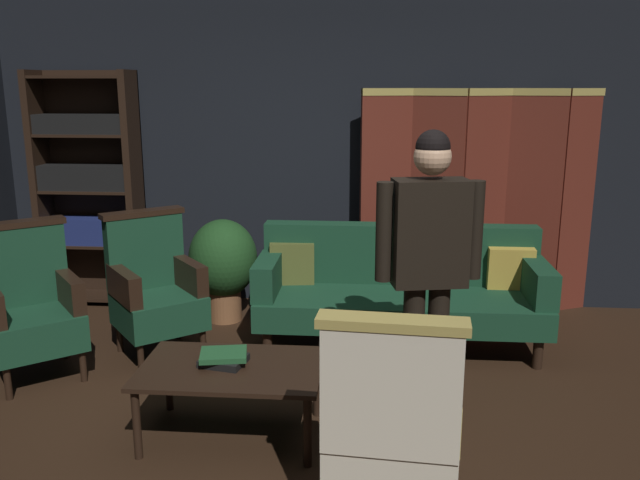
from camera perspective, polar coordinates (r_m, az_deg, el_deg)
ground_plane at (r=3.83m, az=-1.03°, el=-16.83°), size 10.00×10.00×0.00m
back_wall at (r=5.78m, az=1.36°, el=8.15°), size 7.20×0.10×2.80m
folding_screen at (r=5.75m, az=14.16°, el=3.55°), size 2.12×0.36×1.90m
bookshelf at (r=6.09m, az=-19.52°, el=4.34°), size 0.90×0.32×2.05m
velvet_couch at (r=4.97m, az=6.97°, el=-3.98°), size 2.12×0.78×0.88m
coffee_table at (r=3.71m, az=-7.74°, el=-11.49°), size 1.00×0.64×0.42m
armchair_gilt_accent at (r=2.96m, az=6.26°, el=-15.73°), size 0.63×0.62×1.04m
armchair_wing_left at (r=4.79m, az=-23.91°, el=-5.26°), size 0.81×0.81×1.04m
armchair_wing_right at (r=4.89m, az=-14.23°, el=-4.11°), size 0.81×0.81×1.04m
standing_figure at (r=3.60m, az=9.45°, el=-1.31°), size 0.58×0.28×1.70m
potted_plant at (r=5.46m, az=-8.44°, el=-1.97°), size 0.56×0.56×0.86m
book_black_cloth at (r=3.72m, az=-8.40°, el=-10.35°), size 0.27×0.24×0.04m
book_green_cloth at (r=3.70m, az=-8.41°, el=-9.86°), size 0.29×0.24×0.03m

